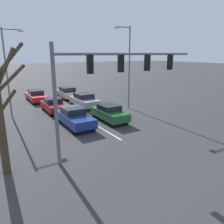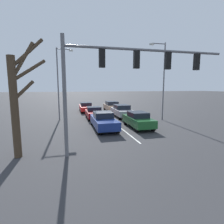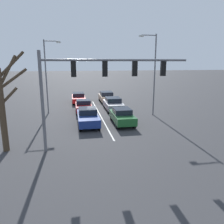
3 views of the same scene
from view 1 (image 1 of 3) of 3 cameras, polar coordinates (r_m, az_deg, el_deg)
The scene contains 12 objects.
ground_plane at distance 24.28m, azimuth -11.55°, elevation 0.95°, with size 240.00×240.00×0.00m, color #333335.
lane_stripe_left_divider at distance 22.17m, azimuth -9.47°, elevation -0.28°, with size 0.12×16.64×0.01m, color silver.
car_darkgreen_leftlane_front at distance 19.21m, azimuth -0.69°, elevation -0.16°, with size 1.73×4.15×1.46m.
car_navy_midlane_front at distance 18.17m, azimuth -9.84°, elevation -1.27°, with size 1.82×4.78×1.50m.
car_maroon_midlane_second at distance 22.99m, azimuth -14.95°, elevation 1.75°, with size 1.79×4.02×1.39m.
car_gray_leftlane_second at distance 24.46m, azimuth -7.25°, elevation 3.13°, with size 1.88×4.47×1.53m.
car_red_midlane_third at distance 28.80m, azimuth -19.26°, elevation 4.09°, with size 1.78×4.74×1.41m.
car_tan_leftlane_third at distance 29.50m, azimuth -11.60°, elevation 5.00°, with size 1.85×4.39×1.52m.
traffic_signal_gantry at distance 12.45m, azimuth -0.15°, elevation 9.99°, with size 9.48×0.37×6.33m.
street_lamp_right_shoulder at distance 21.97m, azimuth -25.45°, elevation 10.47°, with size 1.81×0.24×7.97m.
street_lamp_left_shoulder at distance 23.11m, azimuth 4.17°, elevation 12.62°, with size 1.86×0.24×8.43m.
bare_tree_near at distance 11.54m, azimuth -26.79°, elevation 0.14°, with size 1.75×1.23×6.33m.
Camera 1 is at (7.87, 22.23, 5.80)m, focal length 35.00 mm.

